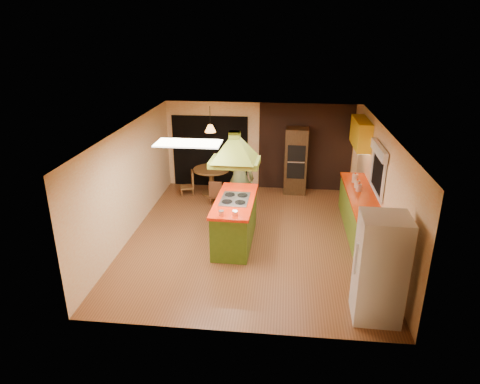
# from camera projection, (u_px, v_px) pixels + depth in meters

# --- Properties ---
(ground) EXTENTS (6.50, 6.50, 0.00)m
(ground) POSITION_uv_depth(u_px,v_px,m) (252.00, 237.00, 9.75)
(ground) COLOR brown
(ground) RESTS_ON ground
(room_walls) EXTENTS (5.50, 6.50, 6.50)m
(room_walls) POSITION_uv_depth(u_px,v_px,m) (252.00, 186.00, 9.29)
(room_walls) COLOR #FFE3B6
(room_walls) RESTS_ON ground
(ceiling_plane) EXTENTS (6.50, 6.50, 0.00)m
(ceiling_plane) POSITION_uv_depth(u_px,v_px,m) (253.00, 129.00, 8.83)
(ceiling_plane) COLOR silver
(ceiling_plane) RESTS_ON room_walls
(brick_panel) EXTENTS (2.64, 0.03, 2.50)m
(brick_panel) POSITION_uv_depth(u_px,v_px,m) (305.00, 148.00, 12.16)
(brick_panel) COLOR #381E14
(brick_panel) RESTS_ON ground
(nook_opening) EXTENTS (2.20, 0.03, 2.10)m
(nook_opening) POSITION_uv_depth(u_px,v_px,m) (210.00, 152.00, 12.50)
(nook_opening) COLOR black
(nook_opening) RESTS_ON ground
(right_counter) EXTENTS (0.62, 3.05, 0.92)m
(right_counter) POSITION_uv_depth(u_px,v_px,m) (360.00, 212.00, 9.89)
(right_counter) COLOR olive
(right_counter) RESTS_ON ground
(upper_cabinets) EXTENTS (0.34, 1.40, 0.70)m
(upper_cabinets) POSITION_uv_depth(u_px,v_px,m) (361.00, 133.00, 10.82)
(upper_cabinets) COLOR yellow
(upper_cabinets) RESTS_ON room_walls
(window_right) EXTENTS (0.12, 1.35, 1.06)m
(window_right) POSITION_uv_depth(u_px,v_px,m) (379.00, 161.00, 9.20)
(window_right) COLOR black
(window_right) RESTS_ON room_walls
(fluor_panel) EXTENTS (1.20, 0.60, 0.03)m
(fluor_panel) POSITION_uv_depth(u_px,v_px,m) (188.00, 143.00, 7.84)
(fluor_panel) COLOR white
(fluor_panel) RESTS_ON ceiling_plane
(kitchen_island) EXTENTS (0.87, 2.06, 1.03)m
(kitchen_island) POSITION_uv_depth(u_px,v_px,m) (235.00, 220.00, 9.36)
(kitchen_island) COLOR #4B731C
(kitchen_island) RESTS_ON ground
(range_hood) EXTENTS (1.04, 0.77, 0.79)m
(range_hood) POSITION_uv_depth(u_px,v_px,m) (235.00, 143.00, 8.72)
(range_hood) COLOR olive
(range_hood) RESTS_ON ceiling_plane
(man) EXTENTS (0.73, 0.48, 2.00)m
(man) POSITION_uv_depth(u_px,v_px,m) (239.00, 179.00, 10.46)
(man) COLOR #4C542C
(man) RESTS_ON ground
(refrigerator) EXTENTS (0.76, 0.72, 1.81)m
(refrigerator) POSITION_uv_depth(u_px,v_px,m) (380.00, 268.00, 6.78)
(refrigerator) COLOR silver
(refrigerator) RESTS_ON ground
(wall_oven) EXTENTS (0.63, 0.61, 1.87)m
(wall_oven) POSITION_uv_depth(u_px,v_px,m) (296.00, 161.00, 12.03)
(wall_oven) COLOR #472E17
(wall_oven) RESTS_ON ground
(dining_table) EXTENTS (1.01, 1.01, 0.76)m
(dining_table) POSITION_uv_depth(u_px,v_px,m) (212.00, 176.00, 12.04)
(dining_table) COLOR brown
(dining_table) RESTS_ON ground
(chair_left) EXTENTS (0.47, 0.47, 0.68)m
(chair_left) POSITION_uv_depth(u_px,v_px,m) (187.00, 183.00, 12.08)
(chair_left) COLOR brown
(chair_left) RESTS_ON ground
(chair_near) EXTENTS (0.39, 0.39, 0.67)m
(chair_near) POSITION_uv_depth(u_px,v_px,m) (217.00, 191.00, 11.48)
(chair_near) COLOR brown
(chair_near) RESTS_ON ground
(pendant_lamp) EXTENTS (0.37, 0.37, 0.20)m
(pendant_lamp) POSITION_uv_depth(u_px,v_px,m) (210.00, 128.00, 11.54)
(pendant_lamp) COLOR #FF9E3F
(pendant_lamp) RESTS_ON ceiling_plane
(canister_large) EXTENTS (0.16, 0.16, 0.21)m
(canister_large) POSITION_uv_depth(u_px,v_px,m) (355.00, 178.00, 10.41)
(canister_large) COLOR beige
(canister_large) RESTS_ON right_counter
(canister_medium) EXTENTS (0.16, 0.16, 0.18)m
(canister_medium) POSITION_uv_depth(u_px,v_px,m) (357.00, 184.00, 10.08)
(canister_medium) COLOR #F6E7C6
(canister_medium) RESTS_ON right_counter
(canister_small) EXTENTS (0.15, 0.15, 0.17)m
(canister_small) POSITION_uv_depth(u_px,v_px,m) (359.00, 188.00, 9.86)
(canister_small) COLOR beige
(canister_small) RESTS_ON right_counter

